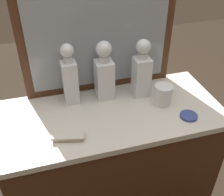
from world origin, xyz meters
TOP-DOWN VIEW (x-y plane):
  - dresser at (0.00, 0.00)m, footprint 1.05×0.48m
  - dresser_mirror at (0.00, 0.22)m, footprint 0.75×0.03m
  - crystal_decanter_center at (0.18, 0.10)m, footprint 0.08×0.08m
  - crystal_decanter_far_left at (-0.17, 0.14)m, footprint 0.07×0.07m
  - crystal_decanter_far_right at (-0.00, 0.13)m, footprint 0.09×0.09m
  - crystal_tumbler_left at (0.25, -0.00)m, footprint 0.09×0.09m
  - silver_brush_rear at (-0.22, -0.12)m, footprint 0.15×0.09m
  - porcelain_dish at (0.33, -0.13)m, footprint 0.08×0.08m

SIDE VIEW (x-z plane):
  - dresser at x=0.00m, z-range 0.00..0.88m
  - porcelain_dish at x=0.33m, z-range 0.88..0.89m
  - silver_brush_rear at x=-0.22m, z-range 0.88..0.90m
  - crystal_tumbler_left at x=0.25m, z-range 0.87..0.97m
  - crystal_decanter_far_right at x=0.00m, z-range 0.85..1.15m
  - crystal_decanter_center at x=0.18m, z-range 0.85..1.15m
  - crystal_decanter_far_left at x=-0.17m, z-range 0.85..1.15m
  - dresser_mirror at x=0.00m, z-range 0.88..1.55m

